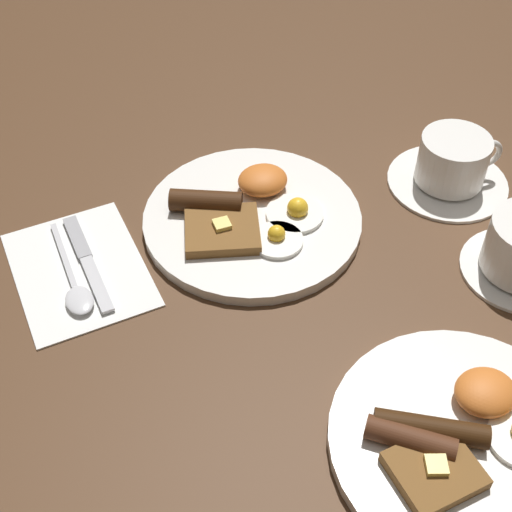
% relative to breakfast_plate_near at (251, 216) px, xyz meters
% --- Properties ---
extents(ground_plane, '(3.00, 3.00, 0.00)m').
position_rel_breakfast_plate_near_xyz_m(ground_plane, '(-0.00, 0.00, -0.01)').
color(ground_plane, '#4C301C').
extents(breakfast_plate_near, '(0.28, 0.28, 0.04)m').
position_rel_breakfast_plate_near_xyz_m(breakfast_plate_near, '(0.00, 0.00, 0.00)').
color(breakfast_plate_near, white).
rests_on(breakfast_plate_near, ground_plane).
extents(breakfast_plate_far, '(0.27, 0.27, 0.04)m').
position_rel_breakfast_plate_near_xyz_m(breakfast_plate_far, '(-0.08, 0.37, -0.00)').
color(breakfast_plate_far, white).
rests_on(breakfast_plate_far, ground_plane).
extents(teacup_near, '(0.16, 0.16, 0.07)m').
position_rel_breakfast_plate_near_xyz_m(teacup_near, '(-0.28, 0.02, 0.02)').
color(teacup_near, white).
rests_on(teacup_near, ground_plane).
extents(napkin, '(0.16, 0.21, 0.01)m').
position_rel_breakfast_plate_near_xyz_m(napkin, '(0.22, -0.00, -0.01)').
color(napkin, white).
rests_on(napkin, ground_plane).
extents(knife, '(0.03, 0.17, 0.01)m').
position_rel_breakfast_plate_near_xyz_m(knife, '(0.21, -0.01, -0.01)').
color(knife, silver).
rests_on(knife, napkin).
extents(spoon, '(0.03, 0.16, 0.01)m').
position_rel_breakfast_plate_near_xyz_m(spoon, '(0.23, 0.04, -0.00)').
color(spoon, silver).
rests_on(spoon, napkin).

